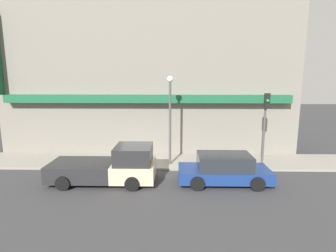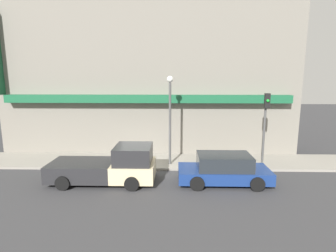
# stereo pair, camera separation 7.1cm
# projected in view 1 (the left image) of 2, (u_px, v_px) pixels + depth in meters

# --- Properties ---
(ground_plane) EXTENTS (80.00, 80.00, 0.00)m
(ground_plane) POSITION_uv_depth(u_px,v_px,m) (143.00, 170.00, 14.70)
(ground_plane) COLOR #38383A
(sidewalk) EXTENTS (36.00, 3.01, 0.13)m
(sidewalk) POSITION_uv_depth(u_px,v_px,m) (146.00, 161.00, 16.17)
(sidewalk) COLOR gray
(sidewalk) RESTS_ON ground
(building) EXTENTS (19.80, 3.80, 11.32)m
(building) POSITION_uv_depth(u_px,v_px,m) (149.00, 70.00, 18.12)
(building) COLOR gray
(building) RESTS_ON ground
(pickup_truck) EXTENTS (5.16, 2.26, 1.87)m
(pickup_truck) POSITION_uv_depth(u_px,v_px,m) (110.00, 166.00, 12.93)
(pickup_truck) COLOR beige
(pickup_truck) RESTS_ON ground
(parked_car) EXTENTS (4.43, 2.07, 1.45)m
(parked_car) POSITION_uv_depth(u_px,v_px,m) (224.00, 169.00, 12.84)
(parked_car) COLOR navy
(parked_car) RESTS_ON ground
(fire_hydrant) EXTENTS (0.17, 0.17, 0.58)m
(fire_hydrant) POSITION_uv_depth(u_px,v_px,m) (230.00, 159.00, 15.42)
(fire_hydrant) COLOR yellow
(fire_hydrant) RESTS_ON sidewalk
(street_lamp) EXTENTS (0.36, 0.36, 5.11)m
(street_lamp) POSITION_uv_depth(u_px,v_px,m) (170.00, 110.00, 14.87)
(street_lamp) COLOR #4C4C4C
(street_lamp) RESTS_ON sidewalk
(traffic_light) EXTENTS (0.28, 0.42, 4.17)m
(traffic_light) POSITION_uv_depth(u_px,v_px,m) (265.00, 117.00, 14.62)
(traffic_light) COLOR #4C4C4C
(traffic_light) RESTS_ON sidewalk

